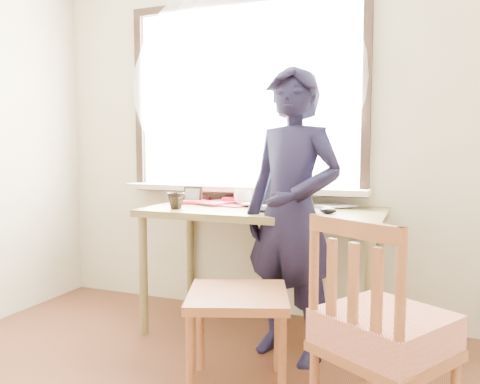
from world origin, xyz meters
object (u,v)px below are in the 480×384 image
at_px(desk, 264,221).
at_px(side_chair, 382,334).
at_px(laptop, 284,202).
at_px(mug_dark, 176,201).
at_px(mug_white, 243,198).
at_px(work_chair, 238,308).
at_px(person, 292,215).

xyz_separation_m(desk, side_chair, (0.84, -1.07, -0.24)).
relative_size(laptop, mug_dark, 3.21).
height_order(mug_white, side_chair, side_chair).
relative_size(laptop, mug_white, 2.82).
xyz_separation_m(mug_dark, side_chair, (1.37, -0.85, -0.37)).
height_order(desk, side_chair, side_chair).
relative_size(mug_white, side_chair, 0.13).
bearing_deg(side_chair, mug_white, 130.63).
height_order(work_chair, side_chair, side_chair).
relative_size(work_chair, side_chair, 0.64).
distance_m(mug_white, mug_dark, 0.49).
height_order(mug_white, mug_dark, mug_dark).
bearing_deg(side_chair, work_chair, 157.46).
bearing_deg(laptop, side_chair, -56.43).
xyz_separation_m(laptop, side_chair, (0.69, -1.04, -0.38)).
distance_m(laptop, person, 0.30).
relative_size(side_chair, person, 0.57).
distance_m(mug_dark, side_chair, 1.65).
bearing_deg(side_chair, mug_dark, 148.25).
bearing_deg(mug_white, work_chair, -70.58).
distance_m(laptop, mug_white, 0.38).
relative_size(laptop, side_chair, 0.38).
relative_size(mug_white, work_chair, 0.21).
relative_size(desk, mug_dark, 13.59).
relative_size(desk, mug_white, 11.94).
xyz_separation_m(side_chair, person, (-0.57, 0.77, 0.33)).
height_order(mug_dark, work_chair, mug_dark).
relative_size(work_chair, person, 0.37).
bearing_deg(work_chair, laptop, 88.17).
relative_size(desk, person, 0.92).
bearing_deg(person, work_chair, -89.81).
distance_m(desk, work_chair, 0.85).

